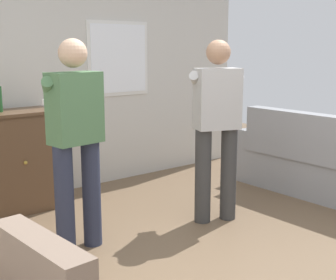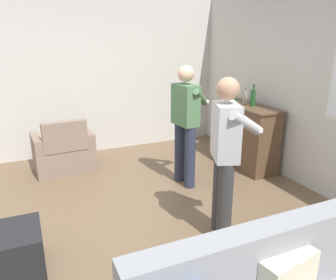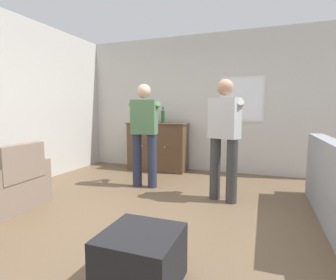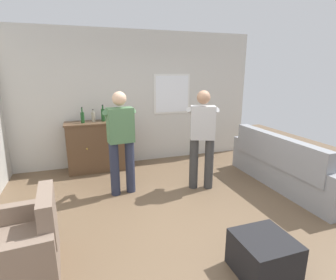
# 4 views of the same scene
# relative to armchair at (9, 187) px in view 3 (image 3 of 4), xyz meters

# --- Properties ---
(ground) EXTENTS (10.40, 10.40, 0.00)m
(ground) POSITION_rel_armchair_xyz_m (1.85, 0.43, -0.29)
(ground) COLOR brown
(wall_back_with_window) EXTENTS (5.20, 0.15, 2.80)m
(wall_back_with_window) POSITION_rel_armchair_xyz_m (1.86, 3.08, 1.11)
(wall_back_with_window) COLOR beige
(wall_back_with_window) RESTS_ON ground
(armchair) EXTENTS (0.70, 0.92, 0.85)m
(armchair) POSITION_rel_armchair_xyz_m (0.00, 0.00, 0.00)
(armchair) COLOR #7F6B5B
(armchair) RESTS_ON ground
(sideboard_cabinet) EXTENTS (1.27, 0.49, 1.01)m
(sideboard_cabinet) POSITION_rel_armchair_xyz_m (0.93, 2.73, 0.22)
(sideboard_cabinet) COLOR brown
(sideboard_cabinet) RESTS_ON ground
(bottle_wine_green) EXTENTS (0.08, 0.08, 0.33)m
(bottle_wine_green) POSITION_rel_armchair_xyz_m (1.04, 2.75, 0.85)
(bottle_wine_green) COLOR #1E4C23
(bottle_wine_green) RESTS_ON sideboard_cabinet
(bottle_liquor_amber) EXTENTS (0.06, 0.06, 0.25)m
(bottle_liquor_amber) POSITION_rel_armchair_xyz_m (0.85, 2.75, 0.81)
(bottle_liquor_amber) COLOR gray
(bottle_liquor_amber) RESTS_ON sideboard_cabinet
(bottle_spirits_clear) EXTENTS (0.07, 0.07, 0.31)m
(bottle_spirits_clear) POSITION_rel_armchair_xyz_m (0.65, 2.69, 0.83)
(bottle_spirits_clear) COLOR #1E4C23
(bottle_spirits_clear) RESTS_ON sideboard_cabinet
(ottoman) EXTENTS (0.54, 0.54, 0.40)m
(ottoman) POSITION_rel_armchair_xyz_m (2.22, -0.74, -0.09)
(ottoman) COLOR black
(ottoman) RESTS_ON ground
(person_standing_left) EXTENTS (0.55, 0.50, 1.68)m
(person_standing_left) POSITION_rel_armchair_xyz_m (1.19, 1.52, 0.65)
(person_standing_left) COLOR #282D42
(person_standing_left) RESTS_ON ground
(person_standing_right) EXTENTS (0.52, 0.52, 1.68)m
(person_standing_right) POSITION_rel_armchair_xyz_m (2.51, 1.29, 0.65)
(person_standing_right) COLOR #383838
(person_standing_right) RESTS_ON ground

